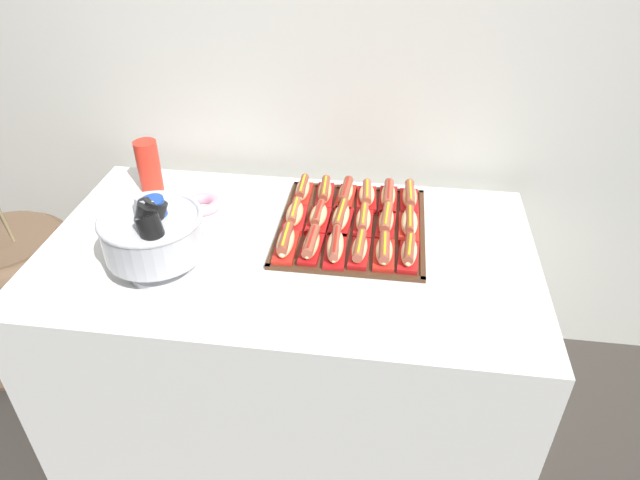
# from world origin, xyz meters

# --- Properties ---
(ground_plane) EXTENTS (10.00, 10.00, 0.00)m
(ground_plane) POSITION_xyz_m (0.00, 0.00, 0.00)
(ground_plane) COLOR #38332D
(back_wall) EXTENTS (6.00, 0.10, 2.60)m
(back_wall) POSITION_xyz_m (0.00, 0.60, 1.30)
(back_wall) COLOR beige
(back_wall) RESTS_ON ground_plane
(buffet_table) EXTENTS (1.56, 0.90, 0.80)m
(buffet_table) POSITION_xyz_m (0.00, 0.00, 0.42)
(buffet_table) COLOR white
(buffet_table) RESTS_ON ground_plane
(floor_vase) EXTENTS (0.60, 0.60, 1.18)m
(floor_vase) POSITION_xyz_m (-1.17, 0.18, 0.29)
(floor_vase) COLOR brown
(floor_vase) RESTS_ON ground_plane
(serving_tray) EXTENTS (0.48, 0.53, 0.01)m
(serving_tray) POSITION_xyz_m (0.19, 0.13, 0.80)
(serving_tray) COLOR #472B19
(serving_tray) RESTS_ON buffet_table
(hot_dog_0) EXTENTS (0.07, 0.17, 0.06)m
(hot_dog_0) POSITION_xyz_m (0.00, -0.03, 0.83)
(hot_dog_0) COLOR red
(hot_dog_0) RESTS_ON serving_tray
(hot_dog_1) EXTENTS (0.06, 0.16, 0.06)m
(hot_dog_1) POSITION_xyz_m (0.08, -0.03, 0.83)
(hot_dog_1) COLOR #B21414
(hot_dog_1) RESTS_ON serving_tray
(hot_dog_2) EXTENTS (0.07, 0.18, 0.06)m
(hot_dog_2) POSITION_xyz_m (0.15, -0.03, 0.83)
(hot_dog_2) COLOR #B21414
(hot_dog_2) RESTS_ON serving_tray
(hot_dog_3) EXTENTS (0.06, 0.15, 0.06)m
(hot_dog_3) POSITION_xyz_m (0.23, -0.03, 0.83)
(hot_dog_3) COLOR red
(hot_dog_3) RESTS_ON serving_tray
(hot_dog_4) EXTENTS (0.07, 0.16, 0.06)m
(hot_dog_4) POSITION_xyz_m (0.30, -0.03, 0.83)
(hot_dog_4) COLOR red
(hot_dog_4) RESTS_ON serving_tray
(hot_dog_5) EXTENTS (0.07, 0.16, 0.06)m
(hot_dog_5) POSITION_xyz_m (0.38, -0.03, 0.83)
(hot_dog_5) COLOR red
(hot_dog_5) RESTS_ON serving_tray
(hot_dog_6) EXTENTS (0.07, 0.16, 0.06)m
(hot_dog_6) POSITION_xyz_m (0.00, 0.13, 0.83)
(hot_dog_6) COLOR red
(hot_dog_6) RESTS_ON serving_tray
(hot_dog_7) EXTENTS (0.07, 0.15, 0.06)m
(hot_dog_7) POSITION_xyz_m (0.08, 0.13, 0.83)
(hot_dog_7) COLOR #B21414
(hot_dog_7) RESTS_ON serving_tray
(hot_dog_8) EXTENTS (0.07, 0.18, 0.06)m
(hot_dog_8) POSITION_xyz_m (0.15, 0.13, 0.83)
(hot_dog_8) COLOR #B21414
(hot_dog_8) RESTS_ON serving_tray
(hot_dog_9) EXTENTS (0.06, 0.17, 0.06)m
(hot_dog_9) POSITION_xyz_m (0.23, 0.13, 0.83)
(hot_dog_9) COLOR #B21414
(hot_dog_9) RESTS_ON serving_tray
(hot_dog_10) EXTENTS (0.07, 0.17, 0.06)m
(hot_dog_10) POSITION_xyz_m (0.30, 0.13, 0.83)
(hot_dog_10) COLOR #B21414
(hot_dog_10) RESTS_ON serving_tray
(hot_dog_11) EXTENTS (0.07, 0.17, 0.06)m
(hot_dog_11) POSITION_xyz_m (0.38, 0.13, 0.83)
(hot_dog_11) COLOR red
(hot_dog_11) RESTS_ON serving_tray
(hot_dog_12) EXTENTS (0.06, 0.16, 0.06)m
(hot_dog_12) POSITION_xyz_m (0.00, 0.30, 0.83)
(hot_dog_12) COLOR red
(hot_dog_12) RESTS_ON serving_tray
(hot_dog_13) EXTENTS (0.07, 0.18, 0.06)m
(hot_dog_13) POSITION_xyz_m (0.08, 0.30, 0.83)
(hot_dog_13) COLOR red
(hot_dog_13) RESTS_ON serving_tray
(hot_dog_14) EXTENTS (0.07, 0.17, 0.06)m
(hot_dog_14) POSITION_xyz_m (0.15, 0.30, 0.83)
(hot_dog_14) COLOR red
(hot_dog_14) RESTS_ON serving_tray
(hot_dog_15) EXTENTS (0.08, 0.16, 0.06)m
(hot_dog_15) POSITION_xyz_m (0.23, 0.30, 0.83)
(hot_dog_15) COLOR #B21414
(hot_dog_15) RESTS_ON serving_tray
(hot_dog_16) EXTENTS (0.06, 0.18, 0.06)m
(hot_dog_16) POSITION_xyz_m (0.30, 0.30, 0.83)
(hot_dog_16) COLOR #B21414
(hot_dog_16) RESTS_ON serving_tray
(hot_dog_17) EXTENTS (0.07, 0.17, 0.06)m
(hot_dog_17) POSITION_xyz_m (0.38, 0.30, 0.83)
(hot_dog_17) COLOR red
(hot_dog_17) RESTS_ON serving_tray
(punch_bowl) EXTENTS (0.30, 0.30, 0.26)m
(punch_bowl) POSITION_xyz_m (-0.35, -0.18, 0.94)
(punch_bowl) COLOR silver
(punch_bowl) RESTS_ON buffet_table
(cup_stack) EXTENTS (0.08, 0.08, 0.19)m
(cup_stack) POSITION_xyz_m (-0.56, 0.29, 0.89)
(cup_stack) COLOR red
(cup_stack) RESTS_ON buffet_table
(donut) EXTENTS (0.13, 0.13, 0.04)m
(donut) POSITION_xyz_m (-0.33, 0.18, 0.82)
(donut) COLOR pink
(donut) RESTS_ON buffet_table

